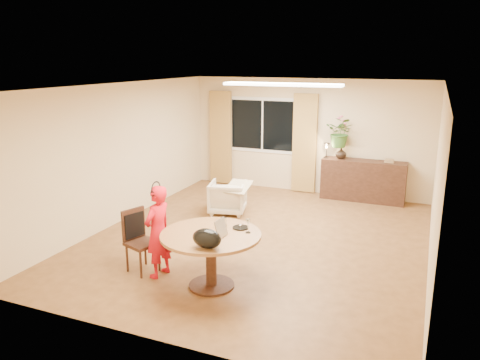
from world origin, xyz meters
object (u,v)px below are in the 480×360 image
at_px(dining_chair, 142,242).
at_px(armchair, 228,197).
at_px(dining_table, 211,245).
at_px(child, 158,232).
at_px(sideboard, 363,181).

xyz_separation_m(dining_chair, armchair, (0.05, 2.92, -0.14)).
xyz_separation_m(dining_table, armchair, (-1.08, 2.96, -0.28)).
relative_size(dining_table, dining_chair, 1.47).
relative_size(child, armchair, 1.87).
bearing_deg(dining_chair, dining_table, 17.06).
relative_size(armchair, sideboard, 0.40).
xyz_separation_m(dining_chair, child, (0.29, -0.03, 0.21)).
height_order(dining_chair, sideboard, dining_chair).
distance_m(dining_chair, sideboard, 5.41).
height_order(child, sideboard, child).
distance_m(dining_table, child, 0.84).
distance_m(dining_chair, armchair, 2.92).
distance_m(dining_table, armchair, 3.16).
bearing_deg(armchair, dining_table, 95.76).
xyz_separation_m(dining_table, dining_chair, (-1.13, 0.04, -0.14)).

